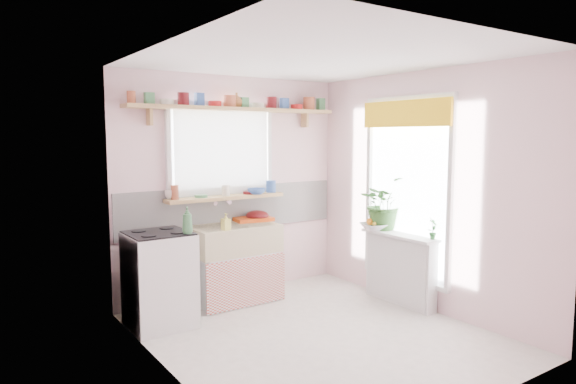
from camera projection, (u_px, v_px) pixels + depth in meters
room at (317, 177)px, 5.65m from camera, size 3.20×3.20×3.20m
sink_unit at (235, 263)px, 5.66m from camera, size 0.95×0.65×1.11m
cooker at (159, 279)px, 4.92m from camera, size 0.58×0.58×0.93m
radiator_ledge at (400, 268)px, 5.58m from camera, size 0.22×0.95×0.78m
windowsill at (226, 197)px, 5.73m from camera, size 1.40×0.22×0.04m
pine_shelf at (237, 109)px, 5.70m from camera, size 2.52×0.24×0.04m
shelf_crockery at (237, 102)px, 5.69m from camera, size 2.47×0.11×0.12m
sill_crockery at (226, 191)px, 5.72m from camera, size 1.35×0.11×0.12m
dish_tray at (252, 219)px, 5.93m from camera, size 0.47×0.38×0.04m
colander at (257, 215)px, 5.92m from camera, size 0.32×0.32×0.12m
jade_plant at (383, 203)px, 5.77m from camera, size 0.61×0.56×0.60m
fruit_bowl at (374, 227)px, 5.75m from camera, size 0.38×0.38×0.07m
herb_pot at (433, 228)px, 5.22m from camera, size 0.14×0.12×0.23m
soap_bottle_sink at (226, 222)px, 5.33m from camera, size 0.09×0.09×0.18m
sill_cup at (171, 194)px, 5.42m from camera, size 0.14×0.14×0.10m
sill_bowl at (257, 191)px, 5.88m from camera, size 0.23×0.23×0.07m
shelf_vase at (237, 100)px, 5.73m from camera, size 0.16×0.16×0.16m
cooker_bottle at (187, 220)px, 4.79m from camera, size 0.13×0.13×0.25m
fruit at (374, 221)px, 5.75m from camera, size 0.20×0.14×0.10m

